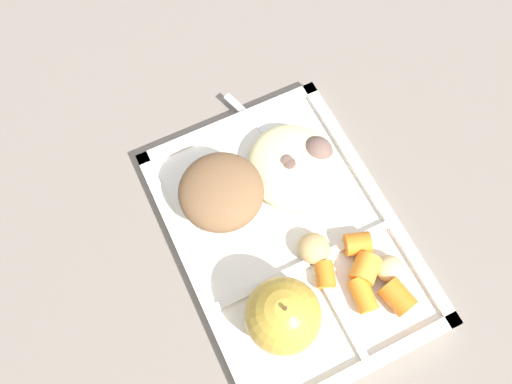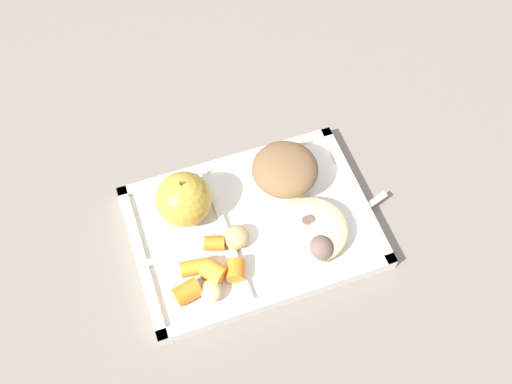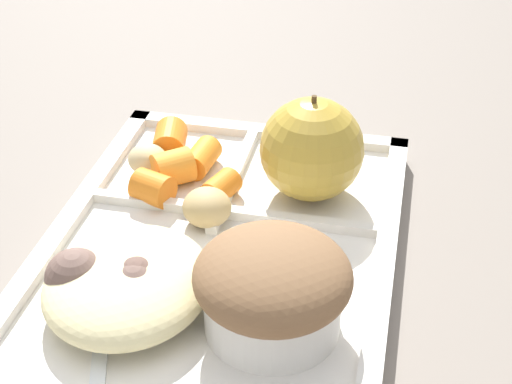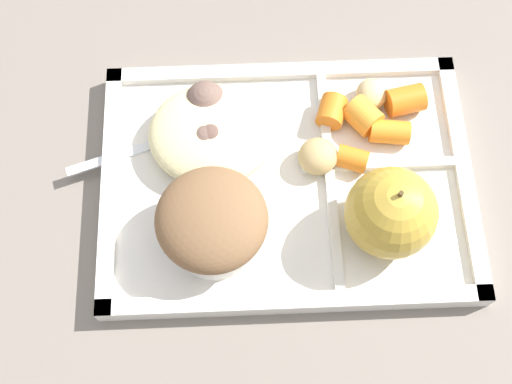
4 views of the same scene
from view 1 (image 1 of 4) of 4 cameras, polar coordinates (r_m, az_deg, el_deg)
name	(u,v)px [view 1 (image 1 of 4)]	position (r m, az deg, el deg)	size (l,w,h in m)	color
ground	(288,240)	(0.58, 3.48, -5.24)	(6.00, 6.00, 0.00)	slate
lunch_tray	(288,238)	(0.57, 3.58, -5.08)	(0.32, 0.23, 0.02)	silver
green_apple	(283,316)	(0.51, 2.97, -13.39)	(0.07, 0.07, 0.08)	#B79333
bran_muffin	(222,195)	(0.55, -3.78, -0.29)	(0.09, 0.09, 0.06)	silver
carrot_slice_back	(398,297)	(0.55, 15.27, -11.03)	(0.03, 0.03, 0.03)	orange
carrot_slice_edge	(357,244)	(0.56, 11.06, -5.59)	(0.02, 0.02, 0.03)	orange
carrot_slice_diagonal	(325,275)	(0.55, 7.58, -8.99)	(0.02, 0.02, 0.03)	orange
carrot_slice_small	(363,295)	(0.55, 11.65, -11.01)	(0.02, 0.02, 0.03)	orange
carrot_slice_large	(365,269)	(0.55, 11.90, -8.23)	(0.03, 0.03, 0.03)	orange
potato_chunk_browned	(314,248)	(0.55, 6.34, -6.16)	(0.03, 0.03, 0.03)	tan
potato_chunk_wedge	(389,268)	(0.56, 14.42, -8.12)	(0.03, 0.03, 0.02)	tan
egg_noodle_pile	(294,167)	(0.58, 4.16, 2.70)	(0.11, 0.10, 0.03)	beige
meatball_back	(316,153)	(0.58, 6.62, 4.31)	(0.04, 0.04, 0.04)	brown
meatball_center	(289,169)	(0.57, 3.66, 2.52)	(0.03, 0.03, 0.03)	brown
meatball_front	(294,168)	(0.58, 4.15, 2.59)	(0.03, 0.03, 0.03)	brown
meatball_side	(287,166)	(0.58, 3.37, 2.86)	(0.03, 0.03, 0.03)	brown
plastic_fork	(279,144)	(0.61, 2.54, 5.33)	(0.15, 0.06, 0.00)	silver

